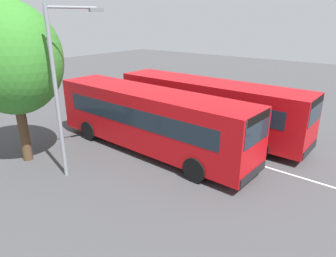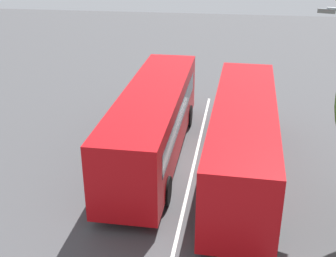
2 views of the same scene
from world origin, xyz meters
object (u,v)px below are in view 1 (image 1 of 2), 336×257
Objects in this scene: bus_far_left at (150,118)px; bus_center_left at (209,106)px; depot_tree at (11,59)px; street_lamp at (61,83)px.

bus_center_left is at bearing 75.54° from bus_far_left.
street_lamp is at bearing 8.73° from depot_tree.
bus_far_left is at bearing 48.20° from depot_tree.
bus_center_left is (1.12, 3.79, 0.00)m from bus_far_left.
street_lamp is (-1.12, -4.01, 2.27)m from bus_far_left.
depot_tree reaches higher than street_lamp.
bus_far_left and bus_center_left have the same top height.
bus_far_left is 4.74m from street_lamp.
street_lamp is at bearing -103.52° from bus_far_left.
bus_center_left is 10.16m from depot_tree.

